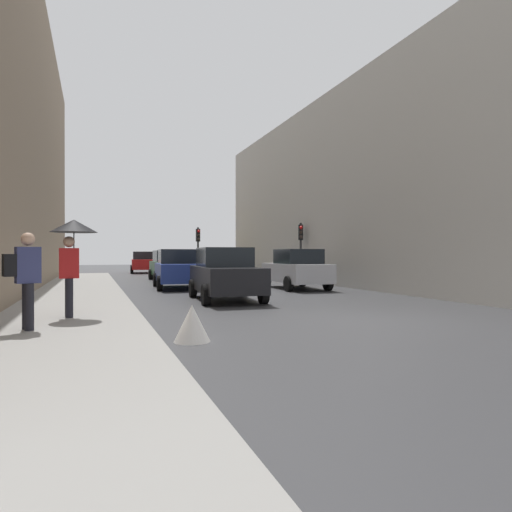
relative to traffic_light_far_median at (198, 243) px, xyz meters
name	(u,v)px	position (x,y,z in m)	size (l,w,h in m)	color
ground_plane	(369,321)	(-0.52, -20.26, -2.29)	(120.00, 120.00, 0.00)	#38383A
sidewalk_kerb	(76,302)	(-7.03, -14.26, -2.21)	(3.11, 40.00, 0.16)	gray
building_facade_right	(436,192)	(10.43, -10.22, 2.52)	(12.00, 32.08, 9.62)	#B2ADA3
traffic_light_far_median	(198,243)	(0.00, 0.00, 0.00)	(0.25, 0.43, 3.32)	#2D2D2D
traffic_light_mid_street	(301,241)	(4.12, -7.01, -0.05)	(0.33, 0.45, 3.25)	#2D2D2D
car_green_estate	(169,266)	(-2.36, -2.82, -1.41)	(2.03, 4.20, 1.76)	#2D6038
car_red_sedan	(143,262)	(-2.65, 8.81, -1.41)	(2.25, 4.31, 1.76)	red
car_dark_suv	(225,274)	(-2.37, -14.68, -1.41)	(2.24, 4.31, 1.76)	black
car_yellow_taxi	(207,263)	(1.33, 3.13, -1.41)	(2.19, 4.29, 1.76)	yellow
car_silver_hatchback	(296,269)	(1.96, -11.04, -1.41)	(2.14, 4.26, 1.76)	#BCBCC1
car_blue_van	(178,269)	(-2.92, -8.84, -1.41)	(2.24, 4.31, 1.76)	navy
pedestrian_with_umbrella	(72,240)	(-6.95, -18.45, -0.45)	(1.00, 1.00, 2.14)	black
pedestrian_with_grey_backpack	(25,275)	(-7.68, -20.02, -1.13)	(0.65, 0.45, 1.77)	black
warning_sign_triangle	(192,323)	(-4.89, -21.32, -1.97)	(0.64, 0.64, 0.65)	silver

